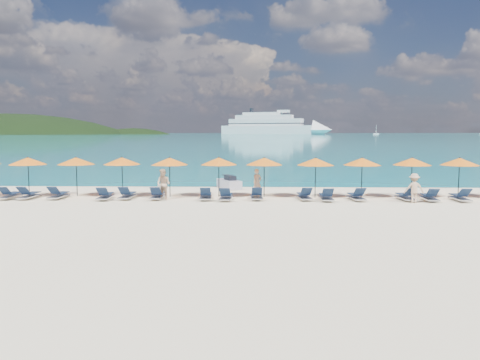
{
  "coord_description": "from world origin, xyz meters",
  "views": [
    {
      "loc": [
        0.73,
        -20.95,
        3.7
      ],
      "look_at": [
        0.0,
        3.0,
        1.2
      ],
      "focal_mm": 35.0,
      "sensor_mm": 36.0,
      "label": 1
    }
  ],
  "objects": [
    {
      "name": "ground",
      "position": [
        0.0,
        0.0,
        0.0
      ],
      "size": [
        1400.0,
        1400.0,
        0.0
      ],
      "primitive_type": "plane",
      "color": "beige"
    },
    {
      "name": "sea",
      "position": [
        0.0,
        660.0,
        0.01
      ],
      "size": [
        1600.0,
        1300.0,
        0.01
      ],
      "primitive_type": "cube",
      "color": "#1FA9B2",
      "rests_on": "ground"
    },
    {
      "name": "headland_main",
      "position": [
        -300.0,
        540.0,
        -38.0
      ],
      "size": [
        374.0,
        242.0,
        126.5
      ],
      "color": "black",
      "rests_on": "ground"
    },
    {
      "name": "headland_small",
      "position": [
        -150.0,
        560.0,
        -35.0
      ],
      "size": [
        162.0,
        126.0,
        85.5
      ],
      "color": "black",
      "rests_on": "ground"
    },
    {
      "name": "cruise_ship",
      "position": [
        30.43,
        606.45,
        10.84
      ],
      "size": [
        148.77,
        73.57,
        41.67
      ],
      "rotation": [
        0.0,
        0.0,
        -0.35
      ],
      "color": "silver",
      "rests_on": "ground"
    },
    {
      "name": "sailboat_near",
      "position": [
        138.07,
        513.0,
        1.16
      ],
      "size": [
        6.18,
        2.06,
        11.33
      ],
      "color": "silver",
      "rests_on": "ground"
    },
    {
      "name": "jetski",
      "position": [
        -0.89,
        9.23,
        0.35
      ],
      "size": [
        1.78,
        2.51,
        0.84
      ],
      "rotation": [
        0.0,
        0.0,
        0.43
      ],
      "color": "#ADACC2",
      "rests_on": "ground"
    },
    {
      "name": "beachgoer_a",
      "position": [
        0.9,
        5.53,
        0.79
      ],
      "size": [
        0.69,
        0.64,
        1.57
      ],
      "primitive_type": "imported",
      "rotation": [
        0.0,
        0.0,
        0.64
      ],
      "color": "tan",
      "rests_on": "ground"
    },
    {
      "name": "beachgoer_b",
      "position": [
        -4.2,
        4.15,
        0.83
      ],
      "size": [
        0.93,
        0.74,
        1.67
      ],
      "primitive_type": "imported",
      "rotation": [
        0.0,
        0.0,
        -0.39
      ],
      "color": "tan",
      "rests_on": "ground"
    },
    {
      "name": "beachgoer_c",
      "position": [
        9.01,
        3.29,
        0.77
      ],
      "size": [
        1.02,
        0.52,
        1.54
      ],
      "primitive_type": "imported",
      "rotation": [
        0.0,
        0.0,
        3.08
      ],
      "color": "tan",
      "rests_on": "ground"
    },
    {
      "name": "umbrella_2",
      "position": [
        -12.14,
        5.19,
        2.02
      ],
      "size": [
        2.1,
        2.1,
        2.28
      ],
      "color": "black",
      "rests_on": "ground"
    },
    {
      "name": "umbrella_3",
      "position": [
        -9.43,
        5.35,
        2.02
      ],
      "size": [
        2.1,
        2.1,
        2.28
      ],
      "color": "black",
      "rests_on": "ground"
    },
    {
      "name": "umbrella_4",
      "position": [
        -6.81,
        5.4,
        2.02
      ],
      "size": [
        2.1,
        2.1,
        2.28
      ],
      "color": "black",
      "rests_on": "ground"
    },
    {
      "name": "umbrella_5",
      "position": [
        -4.03,
        5.17,
        2.02
      ],
      "size": [
        2.1,
        2.1,
        2.28
      ],
      "color": "black",
      "rests_on": "ground"
    },
    {
      "name": "umbrella_6",
      "position": [
        -1.27,
        5.37,
        2.02
      ],
      "size": [
        2.1,
        2.1,
        2.28
      ],
      "color": "black",
      "rests_on": "ground"
    },
    {
      "name": "umbrella_7",
      "position": [
        1.29,
        5.36,
        2.02
      ],
      "size": [
        2.1,
        2.1,
        2.28
      ],
      "color": "black",
      "rests_on": "ground"
    },
    {
      "name": "umbrella_8",
      "position": [
        4.15,
        5.17,
        2.02
      ],
      "size": [
        2.1,
        2.1,
        2.28
      ],
      "color": "black",
      "rests_on": "ground"
    },
    {
      "name": "umbrella_9",
      "position": [
        6.76,
        5.28,
        2.02
      ],
      "size": [
        2.1,
        2.1,
        2.28
      ],
      "color": "black",
      "rests_on": "ground"
    },
    {
      "name": "umbrella_10",
      "position": [
        9.55,
        5.39,
        2.02
      ],
      "size": [
        2.1,
        2.1,
        2.28
      ],
      "color": "black",
      "rests_on": "ground"
    },
    {
      "name": "umbrella_11",
      "position": [
        12.19,
        5.43,
        2.02
      ],
      "size": [
        2.1,
        2.1,
        2.28
      ],
      "color": "black",
      "rests_on": "ground"
    },
    {
      "name": "lounger_3",
      "position": [
        -12.68,
        4.08,
        0.24
      ],
      "size": [
        0.66,
        1.71,
        0.66
      ],
      "rotation": [
        0.0,
        0.0,
        -0.02
      ],
      "color": "silver",
      "rests_on": "ground"
    },
    {
      "name": "lounger_4",
      "position": [
        -11.64,
        4.12,
        0.24
      ],
      "size": [
        0.74,
        1.74,
        0.66
      ],
      "rotation": [
        0.0,
        0.0,
        -0.07
      ],
      "color": "silver",
      "rests_on": "ground"
    },
    {
      "name": "lounger_5",
      "position": [
        -10.04,
        4.21,
        0.24
      ],
      "size": [
        0.7,
        1.73,
        0.66
      ],
      "rotation": [
        0.0,
        0.0,
        -0.05
      ],
      "color": "silver",
      "rests_on": "ground"
    },
    {
      "name": "lounger_6",
      "position": [
        -7.35,
        3.93,
        0.24
      ],
      "size": [
        0.71,
        1.73,
        0.66
      ],
      "rotation": [
        0.0,
        0.0,
        0.05
      ],
      "color": "silver",
      "rests_on": "ground"
    },
    {
      "name": "lounger_7",
      "position": [
        -6.22,
        4.23,
        0.24
      ],
      "size": [
        0.67,
        1.72,
        0.66
      ],
      "rotation": [
        0.0,
        0.0,
        -0.03
      ],
      "color": "silver",
      "rests_on": "ground"
    },
    {
      "name": "lounger_8",
      "position": [
        -4.54,
        4.18,
        0.24
      ],
      "size": [
        0.64,
        1.71,
        0.66
      ],
      "rotation": [
        0.0,
        0.0,
        0.01
      ],
      "color": "silver",
      "rests_on": "ground"
    },
    {
      "name": "lounger_9",
      "position": [
        -1.89,
        4.06,
        0.24
      ],
      "size": [
        0.71,
        1.73,
        0.66
      ],
      "rotation": [
        0.0,
        0.0,
        0.05
      ],
      "color": "silver",
      "rests_on": "ground"
    },
    {
      "name": "lounger_10",
      "position": [
        -0.78,
        3.87,
        0.24
      ],
      "size": [
        0.69,
        1.72,
        0.66
      ],
      "rotation": [
        0.0,
        0.0,
        -0.04
      ],
      "color": "silver",
      "rests_on": "ground"
    },
    {
      "name": "lounger_11",
      "position": [
        0.87,
        4.19,
        0.24
      ],
      "size": [
        0.65,
        1.71,
        0.66
      ],
      "rotation": [
        0.0,
        0.0,
        0.02
      ],
      "color": "silver",
      "rests_on": "ground"
    },
    {
      "name": "lounger_12",
      "position": [
        3.44,
        4.19,
        0.24
      ],
      "size": [
        0.78,
        1.75,
        0.66
      ],
      "rotation": [
        0.0,
        0.0,
        0.09
      ],
      "color": "silver",
      "rests_on": "ground"
    },
    {
      "name": "lounger_13",
      "position": [
        4.57,
        3.88,
        0.24
      ],
      "size": [
        0.62,
        1.7,
        0.66
      ],
      "rotation": [
        0.0,
        0.0,
        -0.0
      ],
      "color": "silver",
      "rests_on": "ground"
    },
    {
      "name": "lounger_14",
      "position": [
        6.22,
        4.11,
        0.24
      ],
      "size": [
        0.79,
        1.75,
        0.66
      ],
      "rotation": [
        0.0,
        0.0,
        0.1
      ],
      "color": "silver",
      "rests_on": "ground"
    },
    {
      "name": "lounger_15",
      "position": [
        8.86,
        4.15,
        0.24
      ],
      "size": [
        0.73,
        1.74,
        0.66
      ],
      "rotation": [
        0.0,
        0.0,
        0.07
      ],
      "color": "silver",
      "rests_on": "ground"
    },
    {
      "name": "lounger_16",
      "position": [
        10.06,
        3.97,
        0.24
      ],
      "size": [
        0.72,
        1.73,
        0.66
      ],
      "rotation": [
        0.0,
        0.0,
        -0.06
      ],
      "color": "silver",
      "rests_on": "ground"
    },
    {
      "name": "lounger_17",
      "position": [
        11.68,
        4.0,
        0.24
      ],
      "size": [
        0.62,
        1.7,
        0.66
      ],
      "rotation": [
        0.0,
        0.0,
        0.0
      ],
      "color": "silver",
      "rests_on": "ground"
    }
  ]
}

